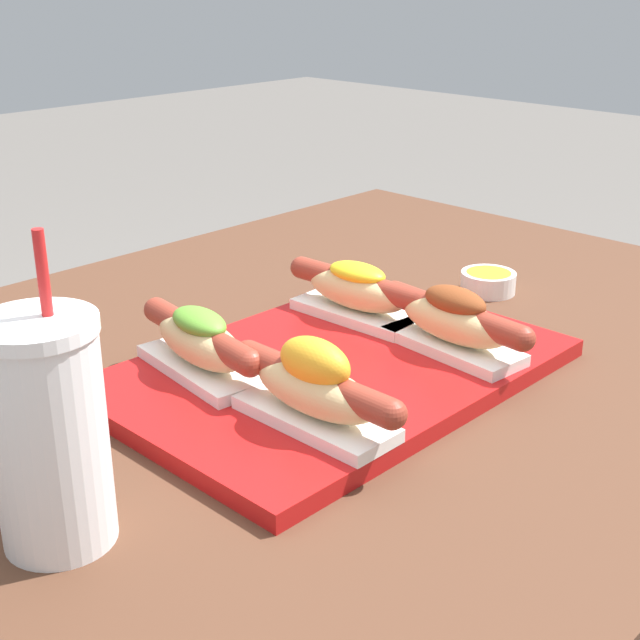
{
  "coord_description": "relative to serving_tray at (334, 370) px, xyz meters",
  "views": [
    {
      "loc": [
        -0.64,
        -0.61,
        1.09
      ],
      "look_at": [
        -0.05,
        -0.03,
        0.76
      ],
      "focal_mm": 50.0,
      "sensor_mm": 36.0,
      "label": 1
    }
  ],
  "objects": [
    {
      "name": "patio_table",
      "position": [
        0.05,
        0.05,
        -0.36
      ],
      "size": [
        1.2,
        0.89,
        0.7
      ],
      "color": "#4C2D1E",
      "rests_on": "ground_plane"
    },
    {
      "name": "serving_tray",
      "position": [
        0.0,
        0.0,
        0.0
      ],
      "size": [
        0.45,
        0.31,
        0.02
      ],
      "color": "#B71414",
      "rests_on": "patio_table"
    },
    {
      "name": "hot_dog_0",
      "position": [
        -0.11,
        -0.08,
        0.04
      ],
      "size": [
        0.06,
        0.2,
        0.08
      ],
      "color": "white",
      "rests_on": "serving_tray"
    },
    {
      "name": "hot_dog_1",
      "position": [
        0.11,
        -0.07,
        0.04
      ],
      "size": [
        0.07,
        0.2,
        0.07
      ],
      "color": "white",
      "rests_on": "serving_tray"
    },
    {
      "name": "hot_dog_2",
      "position": [
        -0.11,
        0.08,
        0.04
      ],
      "size": [
        0.08,
        0.19,
        0.07
      ],
      "color": "white",
      "rests_on": "serving_tray"
    },
    {
      "name": "hot_dog_3",
      "position": [
        0.11,
        0.06,
        0.04
      ],
      "size": [
        0.07,
        0.2,
        0.06
      ],
      "color": "white",
      "rests_on": "serving_tray"
    },
    {
      "name": "sauce_bowl",
      "position": [
        0.32,
        0.03,
        0.01
      ],
      "size": [
        0.07,
        0.07,
        0.03
      ],
      "color": "white",
      "rests_on": "patio_table"
    },
    {
      "name": "drink_cup",
      "position": [
        -0.34,
        -0.04,
        0.08
      ],
      "size": [
        0.09,
        0.09,
        0.23
      ],
      "color": "white",
      "rests_on": "patio_table"
    }
  ]
}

